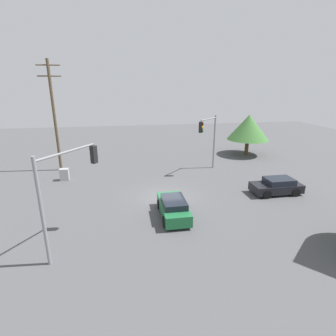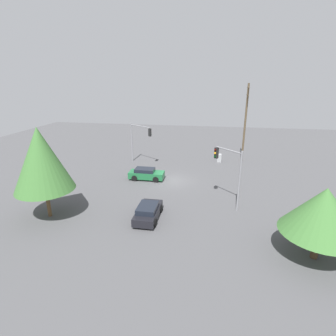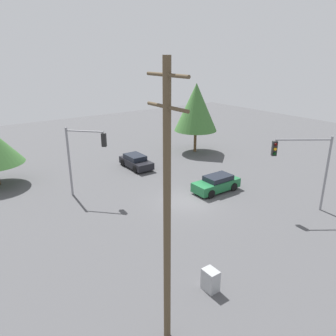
# 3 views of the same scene
# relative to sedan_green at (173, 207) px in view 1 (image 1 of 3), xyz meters

# --- Properties ---
(ground_plane) EXTENTS (80.00, 80.00, 0.00)m
(ground_plane) POSITION_rel_sedan_green_xyz_m (0.09, -3.23, -0.69)
(ground_plane) COLOR #4C4C4F
(sedan_green) EXTENTS (1.85, 4.22, 1.39)m
(sedan_green) POSITION_rel_sedan_green_xyz_m (0.00, 0.00, 0.00)
(sedan_green) COLOR #1E6638
(sedan_green) RESTS_ON ground_plane
(sedan_dark) EXTENTS (4.11, 1.94, 1.35)m
(sedan_dark) POSITION_rel_sedan_green_xyz_m (-9.29, -2.50, -0.03)
(sedan_dark) COLOR black
(sedan_dark) RESTS_ON ground_plane
(traffic_signal_main) EXTENTS (2.51, 2.47, 5.74)m
(traffic_signal_main) POSITION_rel_sedan_green_xyz_m (-5.49, -9.39, 3.23)
(traffic_signal_main) COLOR gray
(traffic_signal_main) RESTS_ON ground_plane
(traffic_signal_cross) EXTENTS (2.57, 3.60, 5.71)m
(traffic_signal_cross) POSITION_rel_sedan_green_xyz_m (6.23, 2.51, 3.27)
(traffic_signal_cross) COLOR gray
(traffic_signal_cross) RESTS_ON ground_plane
(utility_pole_tall) EXTENTS (2.20, 0.28, 11.15)m
(utility_pole_tall) POSITION_rel_sedan_green_xyz_m (9.96, -12.26, 5.19)
(utility_pole_tall) COLOR brown
(utility_pole_tall) RESTS_ON ground_plane
(electrical_cabinet) EXTENTS (0.80, 0.61, 1.14)m
(electrical_cabinet) POSITION_rel_sedan_green_xyz_m (8.92, -8.88, -0.12)
(electrical_cabinet) COLOR #9EA0A3
(electrical_cabinet) RESTS_ON ground_plane
(tree_far) EXTENTS (5.21, 5.21, 5.17)m
(tree_far) POSITION_rel_sedan_green_xyz_m (-12.56, -14.98, 2.89)
(tree_far) COLOR #4C3823
(tree_far) RESTS_ON ground_plane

